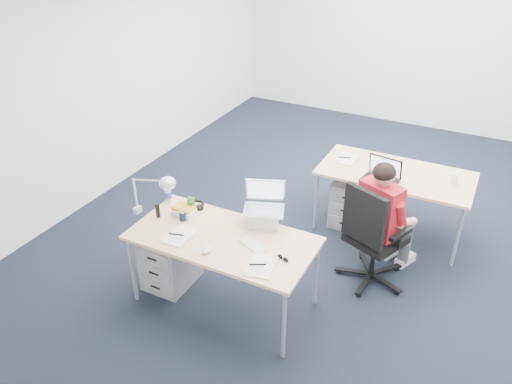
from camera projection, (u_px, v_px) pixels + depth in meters
floor at (344, 229)px, 5.68m from camera, size 7.00×7.00×0.00m
room at (360, 82)px, 4.82m from camera, size 6.02×7.02×2.80m
desk_near at (223, 241)px, 4.31m from camera, size 1.60×0.80×0.73m
desk_far at (395, 176)px, 5.33m from camera, size 1.60×0.80×0.73m
office_chair at (371, 254)px, 4.77m from camera, size 0.89×0.89×1.07m
seated_person at (386, 219)px, 4.71m from camera, size 0.56×0.74×1.25m
drawer_pedestal_near at (171, 259)px, 4.76m from camera, size 0.40×0.50×0.55m
drawer_pedestal_far at (352, 201)px, 5.68m from camera, size 0.40×0.50×0.55m
silver_laptop at (264, 206)px, 4.37m from camera, size 0.43×0.39×0.38m
wireless_keyboard at (253, 245)px, 4.17m from camera, size 0.28×0.20×0.01m
computer_mouse at (207, 250)px, 4.09m from camera, size 0.07×0.11×0.04m
headphones at (195, 204)px, 4.71m from camera, size 0.27×0.24×0.04m
can_koozie at (183, 216)px, 4.49m from camera, size 0.06×0.06×0.10m
water_bottle at (168, 192)px, 4.72m from camera, size 0.07×0.07×0.22m
bear_figurine at (191, 204)px, 4.58m from camera, size 0.10×0.08×0.17m
book_stack at (184, 211)px, 4.57m from camera, size 0.24×0.22×0.09m
cordless_phone at (158, 211)px, 4.52m from camera, size 0.04×0.03×0.13m
papers_left at (178, 236)px, 4.29m from camera, size 0.21×0.29×0.01m
papers_right at (260, 266)px, 3.93m from camera, size 0.25×0.32×0.01m
sunglasses at (283, 258)px, 4.00m from camera, size 0.12×0.08×0.03m
desk_lamp at (148, 194)px, 4.44m from camera, size 0.45×0.23×0.49m
dark_laptop at (381, 171)px, 5.07m from camera, size 0.40×0.39×0.26m
far_cup at (455, 178)px, 5.09m from camera, size 0.07×0.07×0.10m
far_papers at (346, 159)px, 5.58m from camera, size 0.22×0.31×0.01m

